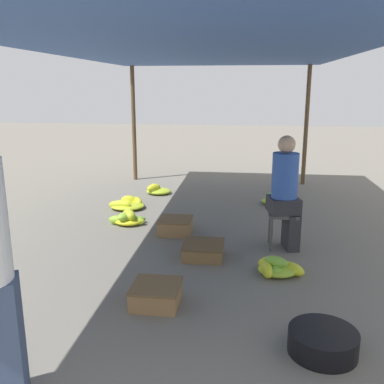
# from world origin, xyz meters

# --- Properties ---
(canopy_post_back_left) EXTENTS (0.08, 0.08, 2.25)m
(canopy_post_back_left) POSITION_xyz_m (-1.68, 7.15, 1.13)
(canopy_post_back_left) COLOR brown
(canopy_post_back_left) RESTS_ON ground
(canopy_post_back_right) EXTENTS (0.08, 0.08, 2.25)m
(canopy_post_back_right) POSITION_xyz_m (1.68, 7.15, 1.13)
(canopy_post_back_right) COLOR brown
(canopy_post_back_right) RESTS_ON ground
(canopy_tarp) EXTENTS (3.77, 7.25, 0.04)m
(canopy_tarp) POSITION_xyz_m (0.00, 3.72, 2.27)
(canopy_tarp) COLOR #33569E
(canopy_tarp) RESTS_ON canopy_post_front_left
(stool) EXTENTS (0.34, 0.34, 0.43)m
(stool) POSITION_xyz_m (1.00, 3.65, 0.35)
(stool) COLOR #4C4C4C
(stool) RESTS_ON ground
(vendor_seated) EXTENTS (0.40, 0.40, 1.33)m
(vendor_seated) POSITION_xyz_m (1.02, 3.64, 0.70)
(vendor_seated) COLOR #2D2D33
(vendor_seated) RESTS_ON ground
(basin_black) EXTENTS (0.50, 0.50, 0.17)m
(basin_black) POSITION_xyz_m (1.14, 1.56, 0.09)
(basin_black) COLOR black
(basin_black) RESTS_ON ground
(banana_pile_left_0) EXTENTS (0.57, 0.38, 0.21)m
(banana_pile_left_0) POSITION_xyz_m (-1.06, 4.26, 0.08)
(banana_pile_left_0) COLOR #73B238
(banana_pile_left_0) RESTS_ON ground
(banana_pile_left_1) EXTENTS (0.54, 0.59, 0.17)m
(banana_pile_left_1) POSITION_xyz_m (-1.28, 5.06, 0.07)
(banana_pile_left_1) COLOR yellow
(banana_pile_left_1) RESTS_ON ground
(banana_pile_left_2) EXTENTS (0.47, 0.42, 0.19)m
(banana_pile_left_2) POSITION_xyz_m (-1.02, 6.01, 0.07)
(banana_pile_left_2) COLOR yellow
(banana_pile_left_2) RESTS_ON ground
(banana_pile_right_0) EXTENTS (0.54, 0.43, 0.20)m
(banana_pile_right_0) POSITION_xyz_m (0.89, 2.88, 0.07)
(banana_pile_right_0) COLOR #CDD627
(banana_pile_right_0) RESTS_ON ground
(banana_pile_right_1) EXTENTS (0.40, 0.42, 0.23)m
(banana_pile_right_1) POSITION_xyz_m (1.23, 6.36, 0.10)
(banana_pile_right_1) COLOR #B6CD2C
(banana_pile_right_1) RESTS_ON ground
(banana_pile_right_2) EXTENTS (0.38, 0.49, 0.21)m
(banana_pile_right_2) POSITION_xyz_m (1.03, 5.54, 0.09)
(banana_pile_right_2) COLOR #77B437
(banana_pile_right_2) RESTS_ON ground
(crate_near) EXTENTS (0.42, 0.42, 0.19)m
(crate_near) POSITION_xyz_m (-0.20, 2.11, 0.09)
(crate_near) COLOR olive
(crate_near) RESTS_ON ground
(crate_mid) EXTENTS (0.45, 0.45, 0.16)m
(crate_mid) POSITION_xyz_m (0.11, 3.23, 0.08)
(crate_mid) COLOR brown
(crate_mid) RESTS_ON ground
(crate_far) EXTENTS (0.42, 0.42, 0.20)m
(crate_far) POSITION_xyz_m (-0.33, 3.98, 0.10)
(crate_far) COLOR olive
(crate_far) RESTS_ON ground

